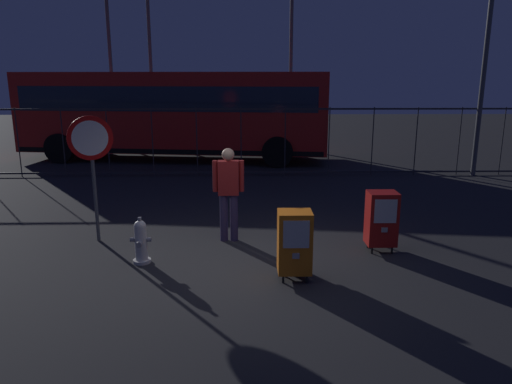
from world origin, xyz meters
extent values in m
plane|color=#262628|center=(0.00, 0.00, 0.00)|extent=(60.00, 60.00, 0.00)
cylinder|color=silver|center=(-1.53, 0.21, 0.03)|extent=(0.28, 0.28, 0.05)
cylinder|color=silver|center=(-1.53, 0.21, 0.33)|extent=(0.19, 0.19, 0.55)
sphere|color=silver|center=(-1.53, 0.21, 0.60)|extent=(0.19, 0.19, 0.19)
cylinder|color=gray|center=(-1.53, 0.21, 0.72)|extent=(0.06, 0.06, 0.05)
cylinder|color=gray|center=(-1.53, 0.08, 0.35)|extent=(0.09, 0.08, 0.09)
cylinder|color=gray|center=(-1.66, 0.21, 0.38)|extent=(0.07, 0.07, 0.07)
cylinder|color=gray|center=(-1.40, 0.21, 0.38)|extent=(0.07, 0.07, 0.07)
cylinder|color=black|center=(2.21, 0.51, 0.06)|extent=(0.04, 0.04, 0.12)
cylinder|color=black|center=(2.55, 0.51, 0.06)|extent=(0.04, 0.04, 0.12)
cylinder|color=black|center=(2.21, 0.79, 0.06)|extent=(0.04, 0.04, 0.12)
cylinder|color=black|center=(2.55, 0.79, 0.06)|extent=(0.04, 0.04, 0.12)
cube|color=#9E1411|center=(2.38, 0.65, 0.57)|extent=(0.48, 0.40, 0.90)
cube|color=#B2B7BF|center=(2.38, 0.44, 0.75)|extent=(0.36, 0.01, 0.40)
cube|color=gray|center=(2.38, 0.44, 0.43)|extent=(0.10, 0.02, 0.08)
cylinder|color=black|center=(0.65, -0.62, 0.06)|extent=(0.04, 0.04, 0.12)
cylinder|color=black|center=(0.98, -0.62, 0.06)|extent=(0.04, 0.04, 0.12)
cylinder|color=black|center=(0.65, -0.34, 0.06)|extent=(0.04, 0.04, 0.12)
cylinder|color=black|center=(0.98, -0.34, 0.06)|extent=(0.04, 0.04, 0.12)
cube|color=orange|center=(0.81, -0.48, 0.57)|extent=(0.48, 0.40, 0.90)
cube|color=#B2B7BF|center=(0.81, -0.68, 0.75)|extent=(0.36, 0.01, 0.40)
cube|color=gray|center=(0.81, -0.69, 0.43)|extent=(0.10, 0.02, 0.08)
cylinder|color=#4C4F54|center=(-2.52, 1.27, 1.10)|extent=(0.06, 0.06, 2.20)
cylinder|color=red|center=(-2.52, 1.25, 1.85)|extent=(0.71, 0.31, 0.76)
cylinder|color=white|center=(-2.52, 1.24, 1.85)|extent=(0.56, 0.23, 0.60)
cylinder|color=#382D51|center=(-0.27, 1.24, 0.42)|extent=(0.14, 0.14, 0.85)
cylinder|color=#382D51|center=(-0.09, 1.24, 0.42)|extent=(0.14, 0.14, 0.85)
cube|color=maroon|center=(-0.18, 1.24, 1.15)|extent=(0.36, 0.20, 0.60)
sphere|color=tan|center=(-0.18, 1.24, 1.56)|extent=(0.22, 0.22, 0.22)
cylinder|color=maroon|center=(-0.41, 1.24, 1.18)|extent=(0.09, 0.09, 0.55)
cylinder|color=maroon|center=(0.05, 1.24, 1.18)|extent=(0.09, 0.09, 0.55)
cube|color=#2D2D33|center=(0.00, 6.97, 1.95)|extent=(18.00, 0.04, 0.05)
cube|color=#2D2D33|center=(0.00, 6.97, 0.10)|extent=(18.00, 0.04, 0.05)
cylinder|color=#2D2D33|center=(-6.43, 6.97, 1.00)|extent=(0.03, 0.03, 2.00)
cylinder|color=#2D2D33|center=(-5.14, 6.97, 1.00)|extent=(0.03, 0.03, 2.00)
cylinder|color=#2D2D33|center=(-3.86, 6.97, 1.00)|extent=(0.03, 0.03, 2.00)
cylinder|color=#2D2D33|center=(-2.57, 6.97, 1.00)|extent=(0.03, 0.03, 2.00)
cylinder|color=#2D2D33|center=(-1.29, 6.97, 1.00)|extent=(0.03, 0.03, 2.00)
cylinder|color=#2D2D33|center=(0.00, 6.97, 1.00)|extent=(0.03, 0.03, 2.00)
cylinder|color=#2D2D33|center=(1.29, 6.97, 1.00)|extent=(0.03, 0.03, 2.00)
cylinder|color=#2D2D33|center=(2.57, 6.97, 1.00)|extent=(0.03, 0.03, 2.00)
cylinder|color=#2D2D33|center=(3.86, 6.97, 1.00)|extent=(0.03, 0.03, 2.00)
cylinder|color=#2D2D33|center=(5.14, 6.97, 1.00)|extent=(0.03, 0.03, 2.00)
cylinder|color=#2D2D33|center=(6.43, 6.97, 1.00)|extent=(0.03, 0.03, 2.00)
cylinder|color=#2D2D33|center=(7.71, 6.97, 1.00)|extent=(0.03, 0.03, 2.00)
cube|color=red|center=(-2.32, 9.97, 1.67)|extent=(10.74, 3.86, 2.65)
cube|color=#1E2838|center=(-2.32, 9.97, 2.15)|extent=(10.12, 3.80, 0.80)
cube|color=black|center=(-2.32, 9.97, 0.45)|extent=(10.53, 3.85, 0.16)
cylinder|color=black|center=(1.16, 8.25, 0.50)|extent=(1.03, 0.41, 1.00)
cylinder|color=black|center=(1.49, 10.73, 0.50)|extent=(1.03, 0.41, 1.00)
cylinder|color=black|center=(-6.13, 9.22, 0.50)|extent=(1.03, 0.41, 1.00)
cylinder|color=black|center=(-5.80, 11.70, 0.50)|extent=(1.03, 0.41, 1.00)
cylinder|color=#4C4F54|center=(1.94, 12.52, 3.40)|extent=(0.14, 0.14, 6.80)
cylinder|color=#4C4F54|center=(-5.26, 13.11, 3.55)|extent=(0.14, 0.14, 7.09)
cylinder|color=#4C4F54|center=(6.90, 6.89, 3.41)|extent=(0.14, 0.14, 6.81)
cylinder|color=#4C4F54|center=(-3.76, 13.63, 3.54)|extent=(0.14, 0.14, 7.09)
camera|label=1|loc=(0.11, -6.97, 2.89)|focal=33.72mm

